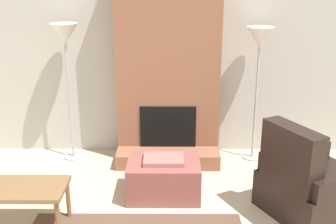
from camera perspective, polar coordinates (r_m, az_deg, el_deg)
wall_back at (r=5.55m, az=0.02°, el=7.45°), size 7.21×0.06×2.60m
fireplace at (r=5.35m, az=0.01°, el=6.05°), size 1.31×0.69×2.60m
ottoman at (r=4.69m, az=-0.59°, el=-8.89°), size 0.79×0.57×0.46m
armchair at (r=4.58m, az=18.73°, el=-9.61°), size 1.25×1.19×0.99m
side_table at (r=4.25m, az=-19.09°, el=-10.23°), size 0.82×0.49×0.46m
floor_lamp_left at (r=5.37m, az=-13.78°, el=9.25°), size 0.34×0.34×1.77m
floor_lamp_right at (r=5.33m, az=12.32°, el=8.88°), size 0.34×0.34×1.73m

